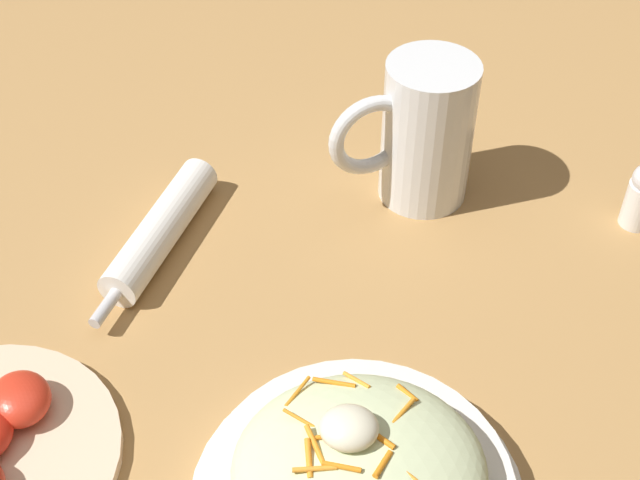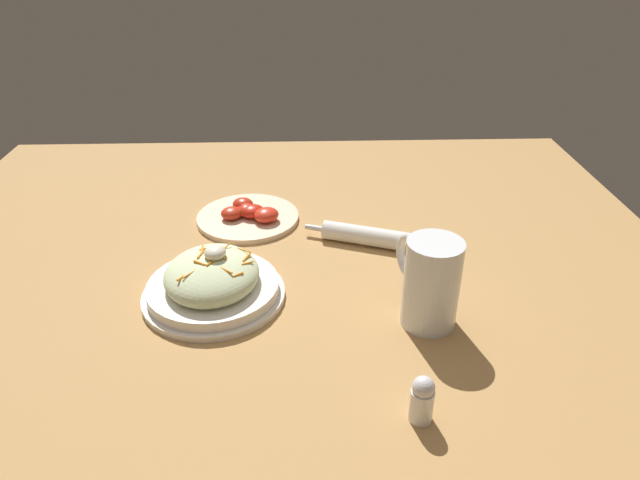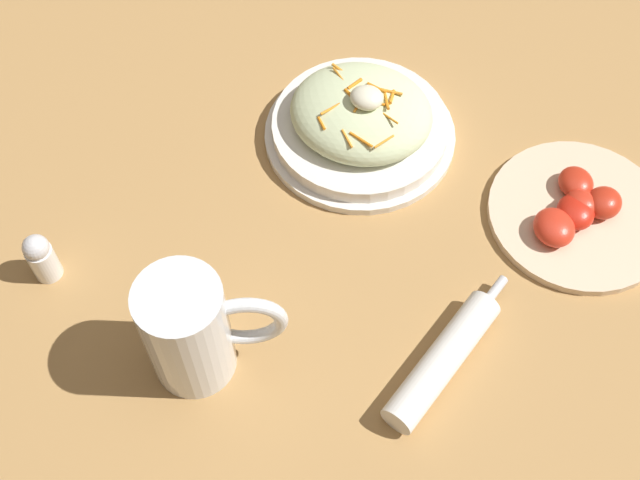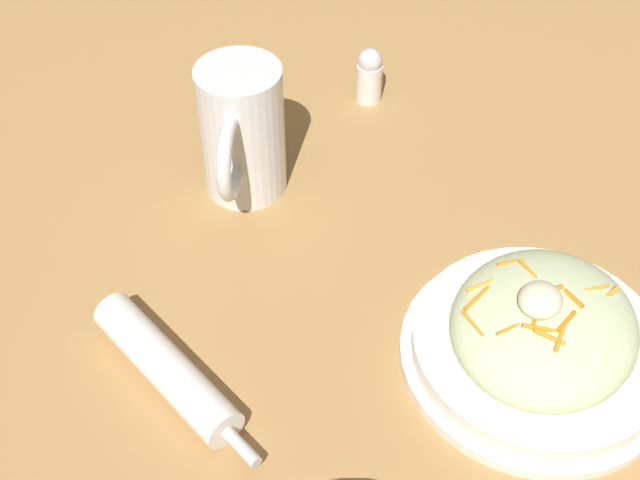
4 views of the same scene
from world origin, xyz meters
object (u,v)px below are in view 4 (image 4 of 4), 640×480
at_px(salad_plate, 539,340).
at_px(salt_shaker, 369,75).
at_px(beer_mug, 242,136).
at_px(napkin_roll, 167,368).

height_order(salad_plate, salt_shaker, salad_plate).
height_order(beer_mug, napkin_roll, beer_mug).
bearing_deg(salad_plate, napkin_roll, 121.61).
bearing_deg(beer_mug, napkin_roll, -163.30).
xyz_separation_m(beer_mug, salt_shaker, (0.19, -0.05, -0.03)).
height_order(beer_mug, salt_shaker, beer_mug).
distance_m(beer_mug, napkin_roll, 0.25).
relative_size(salad_plate, napkin_roll, 1.17).
relative_size(salad_plate, beer_mug, 1.64).
distance_m(salad_plate, napkin_roll, 0.30).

